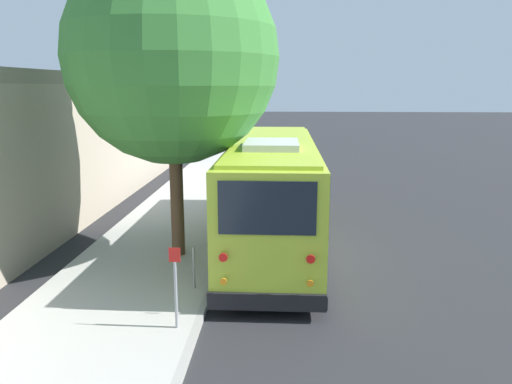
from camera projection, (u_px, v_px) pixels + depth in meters
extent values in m
plane|color=#28282B|center=(297.00, 253.00, 14.57)|extent=(160.00, 160.00, 0.00)
cube|color=#B2AFA8|center=(157.00, 248.00, 14.78)|extent=(80.00, 3.92, 0.15)
cube|color=#9D9A94|center=(225.00, 249.00, 14.67)|extent=(80.00, 0.14, 0.15)
cube|color=#ADC633|center=(273.00, 190.00, 15.03)|extent=(10.30, 2.45, 2.85)
cube|color=black|center=(273.00, 231.00, 15.30)|extent=(10.35, 2.50, 0.28)
cube|color=black|center=(273.00, 170.00, 14.90)|extent=(9.46, 2.54, 1.36)
cube|color=black|center=(276.00, 149.00, 19.95)|extent=(0.03, 2.13, 1.43)
cube|color=black|center=(267.00, 208.00, 9.83)|extent=(0.03, 1.95, 1.09)
cube|color=black|center=(276.00, 132.00, 19.81)|extent=(0.04, 1.75, 0.22)
cube|color=#ADC633|center=(273.00, 142.00, 14.72)|extent=(9.67, 2.23, 0.10)
cube|color=silver|center=(272.00, 145.00, 12.90)|extent=(1.89, 1.38, 0.20)
cube|color=black|center=(276.00, 194.00, 20.37)|extent=(0.11, 2.46, 0.36)
cube|color=black|center=(267.00, 302.00, 10.22)|extent=(0.11, 2.46, 0.36)
cylinder|color=red|center=(223.00, 258.00, 10.01)|extent=(0.03, 0.18, 0.18)
cylinder|color=orange|center=(223.00, 282.00, 10.12)|extent=(0.03, 0.14, 0.14)
cylinder|color=red|center=(311.00, 259.00, 9.92)|extent=(0.03, 0.18, 0.18)
cylinder|color=orange|center=(310.00, 283.00, 10.02)|extent=(0.03, 0.14, 0.14)
cube|color=white|center=(256.00, 189.00, 20.43)|extent=(0.04, 0.32, 0.18)
cube|color=white|center=(296.00, 190.00, 20.34)|extent=(0.04, 0.32, 0.18)
cube|color=black|center=(241.00, 142.00, 19.64)|extent=(0.06, 0.10, 0.24)
cylinder|color=black|center=(246.00, 205.00, 18.32)|extent=(0.98, 0.30, 0.98)
cylinder|color=slate|center=(246.00, 205.00, 18.32)|extent=(0.44, 0.32, 0.44)
cylinder|color=black|center=(304.00, 206.00, 18.20)|extent=(0.98, 0.30, 0.98)
cylinder|color=slate|center=(304.00, 206.00, 18.20)|extent=(0.44, 0.32, 0.44)
cylinder|color=black|center=(228.00, 260.00, 12.52)|extent=(0.98, 0.30, 0.98)
cylinder|color=slate|center=(228.00, 260.00, 12.52)|extent=(0.44, 0.32, 0.44)
cylinder|color=black|center=(313.00, 262.00, 12.41)|extent=(0.98, 0.30, 0.98)
cylinder|color=slate|center=(313.00, 262.00, 12.41)|extent=(0.44, 0.32, 0.44)
cube|color=#A8AAAF|center=(271.00, 164.00, 27.84)|extent=(4.40, 1.82, 0.64)
cube|color=black|center=(271.00, 154.00, 27.61)|extent=(2.11, 1.50, 0.48)
cube|color=#A8AAAF|center=(271.00, 150.00, 27.56)|extent=(2.03, 1.46, 0.05)
cube|color=black|center=(271.00, 162.00, 30.03)|extent=(0.14, 1.60, 0.20)
cube|color=black|center=(272.00, 175.00, 25.74)|extent=(0.14, 1.60, 0.20)
cylinder|color=black|center=(258.00, 163.00, 29.23)|extent=(0.66, 0.23, 0.66)
cylinder|color=slate|center=(258.00, 163.00, 29.23)|extent=(0.30, 0.23, 0.30)
cylinder|color=black|center=(284.00, 163.00, 29.20)|extent=(0.66, 0.23, 0.66)
cylinder|color=slate|center=(284.00, 163.00, 29.20)|extent=(0.30, 0.23, 0.30)
cylinder|color=black|center=(258.00, 171.00, 26.54)|extent=(0.66, 0.23, 0.66)
cylinder|color=slate|center=(258.00, 171.00, 26.54)|extent=(0.30, 0.23, 0.30)
cylinder|color=black|center=(286.00, 171.00, 26.52)|extent=(0.66, 0.23, 0.66)
cylinder|color=slate|center=(286.00, 171.00, 26.52)|extent=(0.30, 0.23, 0.30)
cube|color=silver|center=(274.00, 149.00, 34.31)|extent=(4.14, 1.73, 0.63)
cube|color=black|center=(274.00, 141.00, 34.09)|extent=(1.98, 1.45, 0.48)
cube|color=silver|center=(274.00, 138.00, 34.04)|extent=(1.90, 1.42, 0.05)
cube|color=black|center=(274.00, 149.00, 36.38)|extent=(0.12, 1.57, 0.20)
cube|color=black|center=(274.00, 157.00, 32.33)|extent=(0.12, 1.57, 0.20)
cylinder|color=black|center=(263.00, 149.00, 35.63)|extent=(0.65, 0.22, 0.64)
cylinder|color=slate|center=(263.00, 149.00, 35.63)|extent=(0.29, 0.23, 0.29)
cylinder|color=black|center=(284.00, 149.00, 35.59)|extent=(0.65, 0.22, 0.64)
cylinder|color=slate|center=(284.00, 149.00, 35.59)|extent=(0.29, 0.23, 0.29)
cylinder|color=black|center=(263.00, 154.00, 33.10)|extent=(0.65, 0.22, 0.64)
cylinder|color=slate|center=(263.00, 154.00, 33.10)|extent=(0.29, 0.23, 0.29)
cylinder|color=black|center=(285.00, 154.00, 33.06)|extent=(0.65, 0.22, 0.64)
cylinder|color=slate|center=(285.00, 154.00, 33.06)|extent=(0.29, 0.23, 0.29)
cylinder|color=brown|center=(177.00, 195.00, 13.69)|extent=(0.36, 0.36, 3.41)
sphere|color=#387A33|center=(172.00, 57.00, 12.93)|extent=(5.57, 5.57, 5.57)
cylinder|color=gray|center=(176.00, 295.00, 9.63)|extent=(0.06, 0.06, 1.36)
cube|color=red|center=(175.00, 255.00, 9.46)|extent=(0.02, 0.22, 0.28)
cylinder|color=gray|center=(194.00, 268.00, 11.57)|extent=(0.06, 0.06, 1.01)
cube|color=tan|center=(7.00, 154.00, 17.61)|extent=(25.11, 6.01, 4.84)
cube|color=gray|center=(80.00, 78.00, 16.91)|extent=(25.11, 0.30, 0.40)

